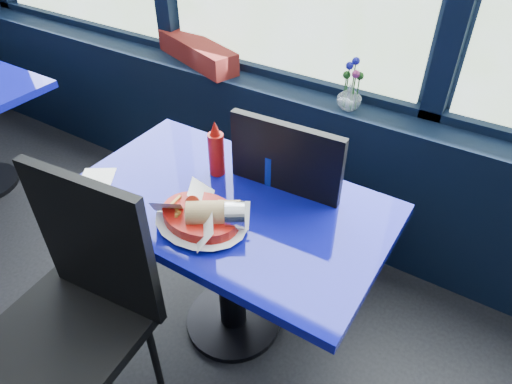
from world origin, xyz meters
name	(u,v)px	position (x,y,z in m)	size (l,w,h in m)	color
window_sill	(274,148)	(0.00, 2.87, 0.40)	(5.00, 0.26, 0.80)	black
near_table	(229,236)	(0.30, 2.00, 0.57)	(1.20, 0.70, 0.75)	black
chair_near_front	(73,308)	(0.09, 1.41, 0.61)	(0.53, 0.53, 1.07)	black
chair_near_back	(299,201)	(0.45, 2.31, 0.59)	(0.49, 0.50, 1.03)	black
planter_box	(197,52)	(-0.52, 2.88, 0.86)	(0.60, 0.15, 0.12)	maroon
flower_vase	(350,94)	(0.43, 2.82, 0.87)	(0.12, 0.13, 0.25)	silver
food_basket	(202,216)	(0.30, 1.84, 0.79)	(0.34, 0.33, 0.11)	#A8120B
ketchup_bottle	(216,151)	(0.16, 2.12, 0.85)	(0.06, 0.06, 0.24)	#A8120B
soda_cup	(272,167)	(0.38, 2.20, 0.82)	(0.08, 0.08, 0.27)	navy
napkin	(97,178)	(-0.22, 1.84, 0.75)	(0.13, 0.13, 0.00)	white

